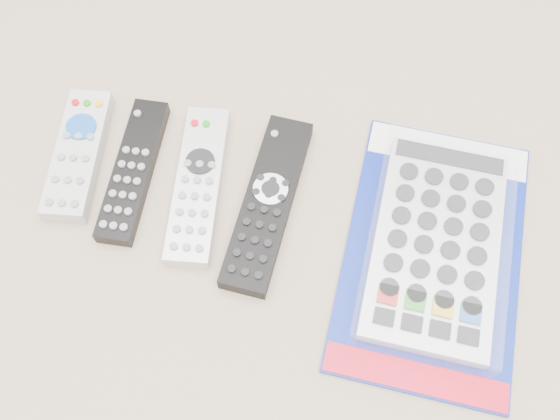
% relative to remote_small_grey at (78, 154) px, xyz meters
% --- Properties ---
extents(remote_small_grey, '(0.07, 0.17, 0.03)m').
position_rel_remote_small_grey_xyz_m(remote_small_grey, '(0.00, 0.00, 0.00)').
color(remote_small_grey, '#AFAFB2').
rests_on(remote_small_grey, ground).
extents(remote_slim_black, '(0.04, 0.19, 0.02)m').
position_rel_remote_small_grey_xyz_m(remote_slim_black, '(0.07, -0.01, -0.00)').
color(remote_slim_black, black).
rests_on(remote_slim_black, ground).
extents(remote_silver_dvd, '(0.07, 0.20, 0.02)m').
position_rel_remote_small_grey_xyz_m(remote_silver_dvd, '(0.15, -0.02, -0.00)').
color(remote_silver_dvd, silver).
rests_on(remote_silver_dvd, ground).
extents(remote_large_black, '(0.07, 0.22, 0.02)m').
position_rel_remote_small_grey_xyz_m(remote_large_black, '(0.23, -0.03, -0.00)').
color(remote_large_black, black).
rests_on(remote_large_black, ground).
extents(jumbo_remote_packaged, '(0.21, 0.33, 0.04)m').
position_rel_remote_small_grey_xyz_m(jumbo_remote_packaged, '(0.42, -0.05, 0.01)').
color(jumbo_remote_packaged, navy).
rests_on(jumbo_remote_packaged, ground).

